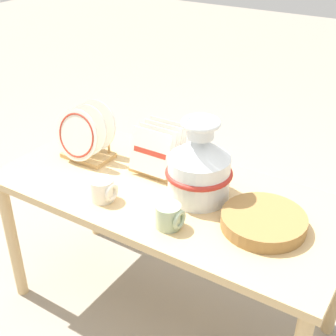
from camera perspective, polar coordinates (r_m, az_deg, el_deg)
The scene contains 8 objects.
ground_plane at distance 2.43m, azimuth 0.00°, elevation -16.88°, with size 14.00×14.00×0.00m, color gray.
display_table at distance 2.02m, azimuth 0.00°, elevation -4.75°, with size 1.51×0.70×0.71m.
ceramic_vase at distance 1.87m, azimuth 3.83°, elevation 0.26°, with size 0.27×0.27×0.34m.
dish_rack_round_plates at distance 2.21m, azimuth -10.06°, elevation 3.48°, with size 0.24×0.20×0.26m.
dish_rack_square_plates at distance 2.08m, azimuth -1.20°, elevation 1.50°, with size 0.23×0.19×0.22m.
wicker_charger_stack at distance 1.79m, azimuth 11.57°, elevation -6.39°, with size 0.32×0.32×0.05m.
mug_cream_glaze at distance 1.91m, azimuth -7.91°, elevation -2.67°, with size 0.10×0.10×0.09m.
mug_sage_glaze at distance 1.74m, azimuth 0.18°, elevation -5.93°, with size 0.10×0.10×0.09m.
Camera 1 is at (0.89, -1.40, 1.78)m, focal length 50.00 mm.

